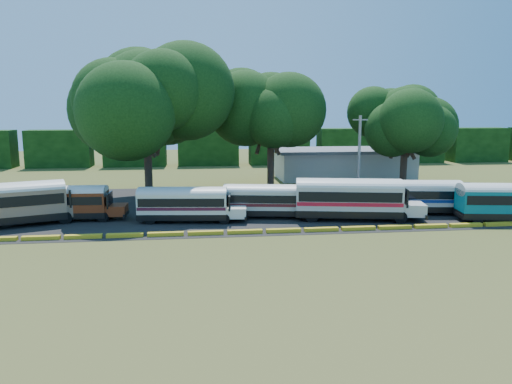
{
  "coord_description": "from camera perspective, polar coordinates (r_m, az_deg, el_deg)",
  "views": [
    {
      "loc": [
        -2.15,
        -36.02,
        9.56
      ],
      "look_at": [
        2.97,
        6.0,
        2.38
      ],
      "focal_mm": 35.0,
      "sensor_mm": 36.0,
      "label": 1
    }
  ],
  "objects": [
    {
      "name": "bus_white_blue",
      "position": [
        47.48,
        18.15,
        -0.32
      ],
      "size": [
        9.66,
        3.64,
        3.1
      ],
      "rotation": [
        0.0,
        0.0,
        -0.14
      ],
      "color": "black",
      "rests_on": "ground"
    },
    {
      "name": "tree_east",
      "position": [
        61.17,
        16.76,
        8.05
      ],
      "size": [
        10.05,
        10.05,
        12.02
      ],
      "color": "#39261C",
      "rests_on": "ground"
    },
    {
      "name": "bus_cream_west",
      "position": [
        42.39,
        -8.09,
        -1.17
      ],
      "size": [
        9.29,
        3.24,
        2.99
      ],
      "rotation": [
        0.0,
        0.0,
        -0.11
      ],
      "color": "black",
      "rests_on": "ground"
    },
    {
      "name": "bus_teal",
      "position": [
        47.17,
        27.15,
        -0.8
      ],
      "size": [
        10.29,
        4.05,
        3.29
      ],
      "rotation": [
        0.0,
        0.0,
        -0.16
      ],
      "color": "black",
      "rests_on": "ground"
    },
    {
      "name": "bus_white_red",
      "position": [
        43.43,
        10.8,
        -0.53
      ],
      "size": [
        11.22,
        4.69,
        3.59
      ],
      "rotation": [
        0.0,
        0.0,
        -0.19
      ],
      "color": "black",
      "rests_on": "ground"
    },
    {
      "name": "utility_pole",
      "position": [
        53.47,
        11.69,
        3.98
      ],
      "size": [
        1.6,
        0.3,
        8.75
      ],
      "color": "gray",
      "rests_on": "ground"
    },
    {
      "name": "bus_beige",
      "position": [
        44.99,
        -26.33,
        -0.98
      ],
      "size": [
        11.17,
        6.31,
        3.59
      ],
      "rotation": [
        0.0,
        0.0,
        0.36
      ],
      "color": "black",
      "rests_on": "ground"
    },
    {
      "name": "curb",
      "position": [
        38.26,
        -3.52,
        -4.63
      ],
      "size": [
        53.7,
        0.45,
        0.3
      ],
      "color": "yellow",
      "rests_on": "ground"
    },
    {
      "name": "ground",
      "position": [
        37.33,
        -3.43,
        -5.23
      ],
      "size": [
        160.0,
        160.0,
        0.0
      ],
      "primitive_type": "plane",
      "color": "#44531B",
      "rests_on": "ground"
    },
    {
      "name": "tree_center",
      "position": [
        57.9,
        1.72,
        9.57
      ],
      "size": [
        10.96,
        10.96,
        13.56
      ],
      "color": "#39261C",
      "rests_on": "ground"
    },
    {
      "name": "bus_red",
      "position": [
        45.52,
        -21.04,
        -0.92
      ],
      "size": [
        9.26,
        2.63,
        3.02
      ],
      "rotation": [
        0.0,
        0.0,
        -0.04
      ],
      "color": "black",
      "rests_on": "ground"
    },
    {
      "name": "bus_cream_east",
      "position": [
        43.64,
        1.34,
        -0.8
      ],
      "size": [
        9.19,
        3.69,
        2.94
      ],
      "rotation": [
        0.0,
        0.0,
        -0.17
      ],
      "color": "black",
      "rests_on": "ground"
    },
    {
      "name": "asphalt_strip",
      "position": [
        49.06,
        -3.13,
        -1.61
      ],
      "size": [
        64.0,
        24.0,
        0.02
      ],
      "primitive_type": "cube",
      "color": "black",
      "rests_on": "ground"
    },
    {
      "name": "tree_west",
      "position": [
        52.22,
        -12.48,
        10.28
      ],
      "size": [
        13.51,
        13.51,
        15.33
      ],
      "color": "#39261C",
      "rests_on": "ground"
    },
    {
      "name": "terminal_building",
      "position": [
        69.44,
        9.99,
        3.26
      ],
      "size": [
        19.0,
        9.0,
        4.0
      ],
      "color": "beige",
      "rests_on": "ground"
    },
    {
      "name": "treeline_backdrop",
      "position": [
        84.31,
        -5.48,
        5.13
      ],
      "size": [
        130.0,
        4.0,
        6.0
      ],
      "color": "black",
      "rests_on": "ground"
    }
  ]
}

